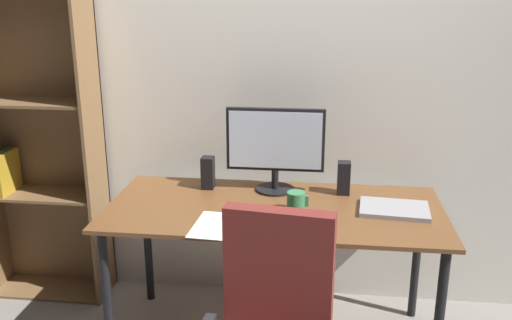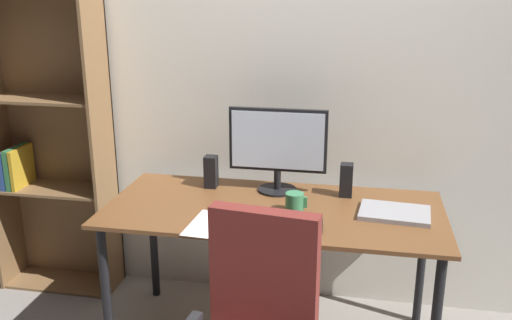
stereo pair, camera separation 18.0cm
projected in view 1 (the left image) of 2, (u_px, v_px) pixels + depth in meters
back_wall at (284, 74)px, 3.04m from camera, size 6.40×0.10×2.60m
desk at (274, 222)px, 2.72m from camera, size 1.62×0.74×0.74m
monitor at (275, 145)px, 2.84m from camera, size 0.50×0.20×0.44m
keyboard at (265, 222)px, 2.51m from camera, size 0.29×0.12×0.02m
mouse at (321, 224)px, 2.46m from camera, size 0.06×0.10×0.03m
coffee_mug at (296, 201)px, 2.64m from camera, size 0.10×0.09×0.09m
laptop at (394, 209)px, 2.64m from camera, size 0.34×0.26×0.02m
speaker_left at (208, 173)px, 2.92m from camera, size 0.06×0.07×0.17m
speaker_right at (344, 178)px, 2.84m from camera, size 0.06×0.07×0.17m
paper_sheet at (218, 225)px, 2.49m from camera, size 0.23×0.31×0.00m
bookshelf at (37, 150)px, 3.16m from camera, size 0.68×0.28×1.77m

